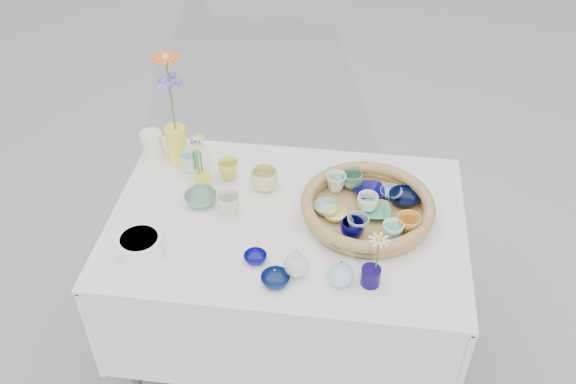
# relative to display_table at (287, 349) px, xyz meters

# --- Properties ---
(ground) EXTENTS (80.00, 80.00, 0.00)m
(ground) POSITION_rel_display_table_xyz_m (0.00, 0.00, 0.00)
(ground) COLOR #9E9E9E
(display_table) EXTENTS (1.26, 0.86, 0.77)m
(display_table) POSITION_rel_display_table_xyz_m (0.00, 0.00, 0.00)
(display_table) COLOR white
(display_table) RESTS_ON ground
(wicker_tray) EXTENTS (0.47, 0.47, 0.08)m
(wicker_tray) POSITION_rel_display_table_xyz_m (0.28, 0.05, 0.80)
(wicker_tray) COLOR #A37641
(wicker_tray) RESTS_ON display_table
(tray_ceramic_0) EXTENTS (0.13, 0.13, 0.03)m
(tray_ceramic_0) POSITION_rel_display_table_xyz_m (0.28, 0.15, 0.80)
(tray_ceramic_0) COLOR #0C0959
(tray_ceramic_0) RESTS_ON wicker_tray
(tray_ceramic_1) EXTENTS (0.12, 0.12, 0.04)m
(tray_ceramic_1) POSITION_rel_display_table_xyz_m (0.41, 0.12, 0.80)
(tray_ceramic_1) COLOR black
(tray_ceramic_1) RESTS_ON wicker_tray
(tray_ceramic_2) EXTENTS (0.10, 0.10, 0.08)m
(tray_ceramic_2) POSITION_rel_display_table_xyz_m (0.42, -0.04, 0.82)
(tray_ceramic_2) COLOR gold
(tray_ceramic_2) RESTS_ON wicker_tray
(tray_ceramic_3) EXTENTS (0.12, 0.12, 0.03)m
(tray_ceramic_3) POSITION_rel_display_table_xyz_m (0.31, 0.04, 0.80)
(tray_ceramic_3) COLOR #49A878
(tray_ceramic_3) RESTS_ON wicker_tray
(tray_ceramic_4) EXTENTS (0.10, 0.10, 0.07)m
(tray_ceramic_4) POSITION_rel_display_table_xyz_m (0.25, -0.06, 0.82)
(tray_ceramic_4) COLOR #7FAB8F
(tray_ceramic_4) RESTS_ON wicker_tray
(tray_ceramic_5) EXTENTS (0.10, 0.10, 0.03)m
(tray_ceramic_5) POSITION_rel_display_table_xyz_m (0.14, 0.04, 0.80)
(tray_ceramic_5) COLOR #7BBDA8
(tray_ceramic_5) RESTS_ON wicker_tray
(tray_ceramic_6) EXTENTS (0.10, 0.10, 0.07)m
(tray_ceramic_6) POSITION_rel_display_table_xyz_m (0.16, 0.16, 0.82)
(tray_ceramic_6) COLOR silver
(tray_ceramic_6) RESTS_ON wicker_tray
(tray_ceramic_7) EXTENTS (0.08, 0.08, 0.06)m
(tray_ceramic_7) POSITION_rel_display_table_xyz_m (0.28, 0.07, 0.81)
(tray_ceramic_7) COLOR white
(tray_ceramic_7) RESTS_ON wicker_tray
(tray_ceramic_8) EXTENTS (0.10, 0.10, 0.03)m
(tray_ceramic_8) POSITION_rel_display_table_xyz_m (0.36, 0.15, 0.80)
(tray_ceramic_8) COLOR #97C5E8
(tray_ceramic_8) RESTS_ON wicker_tray
(tray_ceramic_9) EXTENTS (0.08, 0.08, 0.06)m
(tray_ceramic_9) POSITION_rel_display_table_xyz_m (0.23, -0.08, 0.81)
(tray_ceramic_9) COLOR #03003D
(tray_ceramic_9) RESTS_ON wicker_tray
(tray_ceramic_10) EXTENTS (0.10, 0.10, 0.03)m
(tray_ceramic_10) POSITION_rel_display_table_xyz_m (0.17, 0.01, 0.80)
(tray_ceramic_10) COLOR #FFEE71
(tray_ceramic_10) RESTS_ON wicker_tray
(tray_ceramic_11) EXTENTS (0.09, 0.09, 0.07)m
(tray_ceramic_11) POSITION_rel_display_table_xyz_m (0.37, -0.08, 0.82)
(tray_ceramic_11) COLOR #9BECDD
(tray_ceramic_11) RESTS_ON wicker_tray
(tray_ceramic_12) EXTENTS (0.09, 0.09, 0.06)m
(tray_ceramic_12) POSITION_rel_display_table_xyz_m (0.22, 0.19, 0.81)
(tray_ceramic_12) COLOR #518863
(tray_ceramic_12) RESTS_ON wicker_tray
(loose_ceramic_0) EXTENTS (0.10, 0.10, 0.08)m
(loose_ceramic_0) POSITION_rel_display_table_xyz_m (-0.25, 0.20, 0.80)
(loose_ceramic_0) COLOR #DBD94C
(loose_ceramic_0) RESTS_ON display_table
(loose_ceramic_1) EXTENTS (0.13, 0.13, 0.08)m
(loose_ceramic_1) POSITION_rel_display_table_xyz_m (-0.11, 0.16, 0.81)
(loose_ceramic_1) COLOR #D7CE7D
(loose_ceramic_1) RESTS_ON display_table
(loose_ceramic_2) EXTENTS (0.13, 0.13, 0.04)m
(loose_ceramic_2) POSITION_rel_display_table_xyz_m (-0.32, 0.04, 0.78)
(loose_ceramic_2) COLOR #528E71
(loose_ceramic_2) RESTS_ON display_table
(loose_ceramic_3) EXTENTS (0.10, 0.10, 0.08)m
(loose_ceramic_3) POSITION_rel_display_table_xyz_m (-0.21, 0.00, 0.81)
(loose_ceramic_3) COLOR beige
(loose_ceramic_3) RESTS_ON display_table
(loose_ceramic_4) EXTENTS (0.08, 0.08, 0.02)m
(loose_ceramic_4) POSITION_rel_display_table_xyz_m (-0.08, -0.22, 0.78)
(loose_ceramic_4) COLOR #07066D
(loose_ceramic_4) RESTS_ON display_table
(loose_ceramic_5) EXTENTS (0.11, 0.11, 0.08)m
(loose_ceramic_5) POSITION_rel_display_table_xyz_m (-0.41, 0.23, 0.80)
(loose_ceramic_5) COLOR #ABE2DA
(loose_ceramic_5) RESTS_ON display_table
(loose_ceramic_6) EXTENTS (0.10, 0.10, 0.03)m
(loose_ceramic_6) POSITION_rel_display_table_xyz_m (0.00, -0.31, 0.78)
(loose_ceramic_6) COLOR #081749
(loose_ceramic_6) RESTS_ON display_table
(fluted_bowl) EXTENTS (0.18, 0.18, 0.08)m
(fluted_bowl) POSITION_rel_display_table_xyz_m (-0.46, -0.24, 0.80)
(fluted_bowl) COLOR white
(fluted_bowl) RESTS_ON display_table
(bud_vase_paleblue) EXTENTS (0.10, 0.10, 0.12)m
(bud_vase_paleblue) POSITION_rel_display_table_xyz_m (0.06, -0.26, 0.83)
(bud_vase_paleblue) COLOR silver
(bud_vase_paleblue) RESTS_ON display_table
(bud_vase_seafoam) EXTENTS (0.11, 0.11, 0.09)m
(bud_vase_seafoam) POSITION_rel_display_table_xyz_m (0.21, -0.28, 0.81)
(bud_vase_seafoam) COLOR #89DDCD
(bud_vase_seafoam) RESTS_ON display_table
(bud_vase_cobalt) EXTENTS (0.08, 0.08, 0.06)m
(bud_vase_cobalt) POSITION_rel_display_table_xyz_m (0.30, -0.27, 0.80)
(bud_vase_cobalt) COLOR #0D0446
(bud_vase_cobalt) RESTS_ON display_table
(single_daisy) EXTENTS (0.09, 0.09, 0.14)m
(single_daisy) POSITION_rel_display_table_xyz_m (0.32, -0.26, 0.89)
(single_daisy) COLOR silver
(single_daisy) RESTS_ON bud_vase_cobalt
(tall_vase_yellow) EXTENTS (0.10, 0.10, 0.15)m
(tall_vase_yellow) POSITION_rel_display_table_xyz_m (-0.47, 0.28, 0.84)
(tall_vase_yellow) COLOR yellow
(tall_vase_yellow) RESTS_ON display_table
(gerbera) EXTENTS (0.15, 0.15, 0.32)m
(gerbera) POSITION_rel_display_table_xyz_m (-0.47, 0.28, 1.07)
(gerbera) COLOR orange
(gerbera) RESTS_ON tall_vase_yellow
(hydrangea) EXTENTS (0.09, 0.09, 0.25)m
(hydrangea) POSITION_rel_display_table_xyz_m (-0.47, 0.30, 1.01)
(hydrangea) COLOR #6353B2
(hydrangea) RESTS_ON tall_vase_yellow
(white_pitcher) EXTENTS (0.13, 0.10, 0.11)m
(white_pitcher) POSITION_rel_display_table_xyz_m (-0.58, 0.29, 0.82)
(white_pitcher) COLOR silver
(white_pitcher) RESTS_ON display_table
(daisy_cup) EXTENTS (0.08, 0.08, 0.07)m
(daisy_cup) POSITION_rel_display_table_xyz_m (-0.34, 0.13, 0.80)
(daisy_cup) COLOR yellow
(daisy_cup) RESTS_ON display_table
(daisy_posy) EXTENTS (0.10, 0.10, 0.15)m
(daisy_posy) POSITION_rel_display_table_xyz_m (-0.35, 0.14, 0.91)
(daisy_posy) COLOR silver
(daisy_posy) RESTS_ON daisy_cup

